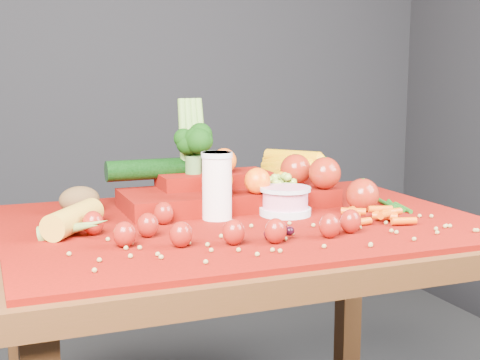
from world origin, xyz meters
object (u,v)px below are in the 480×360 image
object	(u,v)px
table	(243,265)
milk_glass	(217,183)
produce_mound	(238,182)
yogurt_bowl	(285,200)

from	to	relation	value
table	milk_glass	xyz separation A→B (m)	(-0.05, 0.03, 0.19)
table	milk_glass	bearing A→B (deg)	151.31
milk_glass	table	bearing A→B (deg)	-28.69
produce_mound	yogurt_bowl	bearing A→B (deg)	-66.57
produce_mound	milk_glass	bearing A→B (deg)	-128.50
table	produce_mound	bearing A→B (deg)	72.75
table	milk_glass	size ratio (longest dim) A/B	7.18
yogurt_bowl	produce_mound	world-z (taller)	produce_mound
milk_glass	yogurt_bowl	bearing A→B (deg)	-5.95
yogurt_bowl	table	bearing A→B (deg)	-173.93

